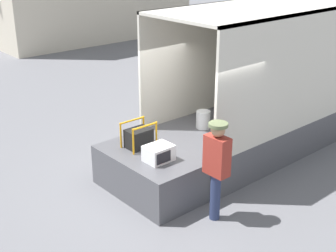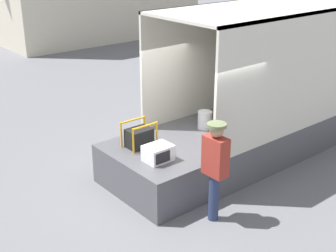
{
  "view_description": "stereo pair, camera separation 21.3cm",
  "coord_description": "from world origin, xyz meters",
  "px_view_note": "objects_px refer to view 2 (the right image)",
  "views": [
    {
      "loc": [
        -5.59,
        -6.27,
        4.6
      ],
      "look_at": [
        -0.33,
        -0.2,
        1.36
      ],
      "focal_mm": 50.0,
      "sensor_mm": 36.0,
      "label": 1
    },
    {
      "loc": [
        -5.43,
        -6.4,
        4.6
      ],
      "look_at": [
        -0.33,
        -0.2,
        1.36
      ],
      "focal_mm": 50.0,
      "sensor_mm": 36.0,
      "label": 2
    }
  ],
  "objects_px": {
    "microwave": "(158,153)",
    "worker_person": "(215,162)",
    "box_truck": "(297,95)",
    "portable_generator": "(140,137)"
  },
  "relations": [
    {
      "from": "box_truck",
      "to": "portable_generator",
      "type": "height_order",
      "value": "box_truck"
    },
    {
      "from": "box_truck",
      "to": "portable_generator",
      "type": "relative_size",
      "value": 11.04
    },
    {
      "from": "microwave",
      "to": "worker_person",
      "type": "relative_size",
      "value": 0.28
    },
    {
      "from": "microwave",
      "to": "worker_person",
      "type": "height_order",
      "value": "worker_person"
    },
    {
      "from": "box_truck",
      "to": "portable_generator",
      "type": "bearing_deg",
      "value": 175.15
    },
    {
      "from": "box_truck",
      "to": "portable_generator",
      "type": "xyz_separation_m",
      "value": [
        -4.47,
        0.38,
        -0.02
      ]
    },
    {
      "from": "portable_generator",
      "to": "worker_person",
      "type": "height_order",
      "value": "worker_person"
    },
    {
      "from": "microwave",
      "to": "worker_person",
      "type": "bearing_deg",
      "value": -74.39
    },
    {
      "from": "microwave",
      "to": "portable_generator",
      "type": "bearing_deg",
      "value": 80.96
    },
    {
      "from": "box_truck",
      "to": "worker_person",
      "type": "relative_size",
      "value": 3.64
    }
  ]
}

